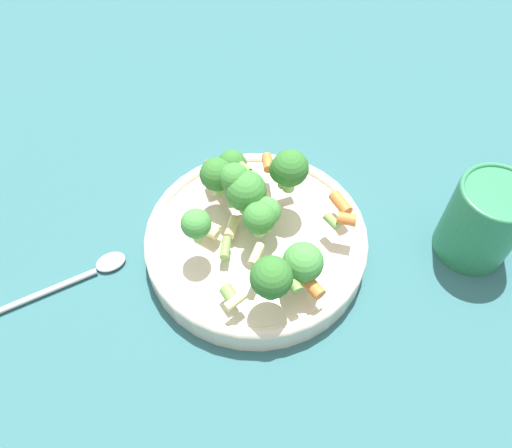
{
  "coord_description": "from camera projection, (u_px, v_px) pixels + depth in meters",
  "views": [
    {
      "loc": [
        0.33,
        -0.09,
        0.51
      ],
      "look_at": [
        0.0,
        0.0,
        0.05
      ],
      "focal_mm": 35.0,
      "sensor_mm": 36.0,
      "label": 1
    }
  ],
  "objects": [
    {
      "name": "spoon",
      "position": [
        82.0,
        274.0,
        0.59
      ],
      "size": [
        0.05,
        0.17,
        0.01
      ],
      "rotation": [
        0.0,
        0.0,
        8.08
      ],
      "color": "silver",
      "rests_on": "ground_plane"
    },
    {
      "name": "ground_plane",
      "position": [
        256.0,
        249.0,
        0.62
      ],
      "size": [
        3.0,
        3.0,
        0.0
      ],
      "primitive_type": "plane",
      "color": "#2D6066"
    },
    {
      "name": "bowl",
      "position": [
        256.0,
        240.0,
        0.6
      ],
      "size": [
        0.26,
        0.26,
        0.04
      ],
      "color": "beige",
      "rests_on": "ground_plane"
    },
    {
      "name": "cup",
      "position": [
        483.0,
        220.0,
        0.57
      ],
      "size": [
        0.09,
        0.09,
        0.11
      ],
      "color": "#2D7F51",
      "rests_on": "ground_plane"
    },
    {
      "name": "pasta_salad",
      "position": [
        259.0,
        208.0,
        0.55
      ],
      "size": [
        0.21,
        0.2,
        0.09
      ],
      "color": "#8CB766",
      "rests_on": "bowl"
    }
  ]
}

